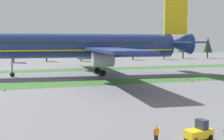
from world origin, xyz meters
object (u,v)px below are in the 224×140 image
Objects in this scene: ground_crew_marshaller at (156,134)px; taxiway_marker_3 at (5,90)px; airliner at (91,46)px; baggage_tug at (199,132)px; taxiway_marker_1 at (192,81)px; taxiway_marker_2 at (187,79)px.

taxiway_marker_3 is (-13.66, 35.17, -0.70)m from ground_crew_marshaller.
airliner reaches higher than baggage_tug.
baggage_tug is 4.28× the size of taxiway_marker_1.
airliner reaches higher than ground_crew_marshaller.
taxiway_marker_1 is 1.31× the size of taxiway_marker_3.
taxiway_marker_1 is at bearing 0.23° from taxiway_marker_3.
ground_crew_marshaller is at bearing 76.21° from baggage_tug.
airliner is 148.76× the size of taxiway_marker_3.
airliner reaches higher than taxiway_marker_1.
baggage_tug reaches higher than ground_crew_marshaller.
ground_crew_marshaller reaches higher than taxiway_marker_1.
taxiway_marker_2 is (23.38, 39.60, -0.56)m from baggage_tug.
airliner is at bearing 135.78° from taxiway_marker_2.
baggage_tug is (-4.46, -58.02, -7.26)m from airliner.
taxiway_marker_1 reaches higher than taxiway_marker_2.
taxiway_marker_3 is (-40.12, -0.16, -0.08)m from taxiway_marker_1.
ground_crew_marshaller is 44.14m from taxiway_marker_1.
baggage_tug reaches higher than taxiway_marker_2.
baggage_tug is 46.00m from taxiway_marker_2.
ground_crew_marshaller is 47.98m from taxiway_marker_2.
airliner is 113.59× the size of taxiway_marker_1.
taxiway_marker_3 is (-41.27, -4.07, -0.01)m from taxiway_marker_2.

